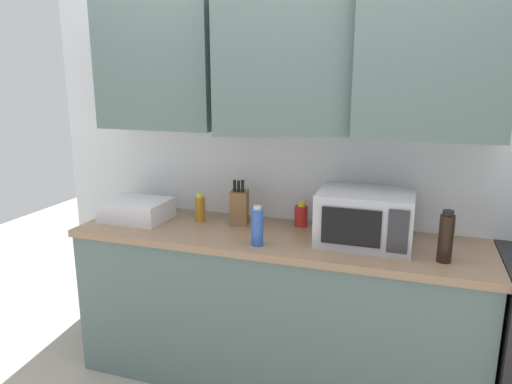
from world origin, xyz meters
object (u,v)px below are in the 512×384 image
object	(u,v)px
bottle_amber_vinegar	(200,208)
bottle_soy_dark	(446,237)
microwave	(365,218)
knife_block	(239,207)
bottle_red_sauce	(301,215)
dish_rack	(137,210)
bottle_blue_cleaner	(257,227)

from	to	relation	value
bottle_amber_vinegar	bottle_soy_dark	bearing A→B (deg)	-9.06
microwave	knife_block	world-z (taller)	microwave
bottle_red_sauce	dish_rack	bearing A→B (deg)	-168.85
bottle_red_sauce	bottle_amber_vinegar	bearing A→B (deg)	-170.67
bottle_amber_vinegar	bottle_soy_dark	world-z (taller)	bottle_soy_dark
microwave	bottle_red_sauce	world-z (taller)	microwave
bottle_soy_dark	bottle_amber_vinegar	bearing A→B (deg)	170.94
microwave	bottle_amber_vinegar	xyz separation A→B (m)	(-0.98, 0.08, -0.06)
dish_rack	microwave	bearing A→B (deg)	0.46
bottle_red_sauce	bottle_amber_vinegar	xyz separation A→B (m)	(-0.60, -0.10, 0.01)
knife_block	bottle_soy_dark	size ratio (longest dim) A/B	1.08
bottle_red_sauce	bottle_blue_cleaner	xyz separation A→B (m)	(-0.14, -0.39, 0.04)
dish_rack	bottle_red_sauce	bearing A→B (deg)	11.15
bottle_soy_dark	bottle_red_sauce	bearing A→B (deg)	157.59
bottle_amber_vinegar	bottle_red_sauce	bearing A→B (deg)	9.33
knife_block	bottle_red_sauce	world-z (taller)	knife_block
dish_rack	bottle_amber_vinegar	bearing A→B (deg)	13.98
bottle_blue_cleaner	bottle_soy_dark	distance (m)	0.91
bottle_red_sauce	bottle_amber_vinegar	size ratio (longest dim) A/B	0.87
knife_block	bottle_red_sauce	xyz separation A→B (m)	(0.35, 0.08, -0.04)
bottle_amber_vinegar	bottle_soy_dark	distance (m)	1.39
dish_rack	knife_block	xyz separation A→B (m)	(0.63, 0.11, 0.04)
bottle_red_sauce	bottle_soy_dark	bearing A→B (deg)	-22.41
knife_block	bottle_blue_cleaner	bearing A→B (deg)	-55.03
microwave	dish_rack	xyz separation A→B (m)	(-1.37, -0.01, -0.08)
knife_block	bottle_amber_vinegar	world-z (taller)	knife_block
microwave	bottle_red_sauce	distance (m)	0.43
knife_block	bottle_amber_vinegar	bearing A→B (deg)	-175.79
bottle_red_sauce	knife_block	bearing A→B (deg)	-167.19
microwave	knife_block	bearing A→B (deg)	172.10
bottle_soy_dark	microwave	bearing A→B (deg)	160.83
microwave	bottle_blue_cleaner	distance (m)	0.56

